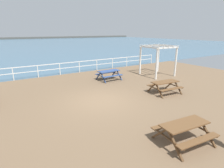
{
  "coord_description": "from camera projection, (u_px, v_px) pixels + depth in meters",
  "views": [
    {
      "loc": [
        -4.69,
        -8.65,
        3.9
      ],
      "look_at": [
        0.96,
        0.28,
        0.8
      ],
      "focal_mm": 29.05,
      "sensor_mm": 36.0,
      "label": 1
    }
  ],
  "objects": [
    {
      "name": "seaward_railing",
      "position": [
        60.0,
        67.0,
        16.59
      ],
      "size": [
        23.07,
        0.07,
        1.08
      ],
      "color": "white",
      "rests_on": "ground"
    },
    {
      "name": "picnic_table_near_left",
      "position": [
        165.0,
        84.0,
        11.71
      ],
      "size": [
        1.94,
        1.7,
        0.8
      ],
      "rotation": [
        0.0,
        0.0,
        -0.1
      ],
      "color": "brown",
      "rests_on": "ground"
    },
    {
      "name": "picnic_table_far_left",
      "position": [
        109.0,
        73.0,
        14.89
      ],
      "size": [
        1.85,
        1.6,
        0.8
      ],
      "rotation": [
        0.0,
        0.0,
        0.04
      ],
      "color": "#334C84",
      "rests_on": "ground"
    },
    {
      "name": "ground_plane",
      "position": [
        101.0,
        102.0,
        10.55
      ],
      "size": [
        30.0,
        24.0,
        0.2
      ],
      "primitive_type": "cube",
      "color": "brown"
    },
    {
      "name": "distant_shoreline",
      "position": [
        6.0,
        39.0,
        88.14
      ],
      "size": [
        142.0,
        6.0,
        1.8
      ],
      "primitive_type": "cube",
      "color": "#4C4C47",
      "rests_on": "ground"
    },
    {
      "name": "picnic_table_far_right",
      "position": [
        184.0,
        128.0,
        6.44
      ],
      "size": [
        1.95,
        1.71,
        0.8
      ],
      "rotation": [
        0.0,
        0.0,
        -0.11
      ],
      "color": "brown",
      "rests_on": "ground"
    },
    {
      "name": "sea_band",
      "position": [
        14.0,
        45.0,
        53.28
      ],
      "size": [
        142.0,
        90.0,
        0.01
      ],
      "primitive_type": "cube",
      "color": "#476B84",
      "rests_on": "ground"
    },
    {
      "name": "lattice_pergola",
      "position": [
        158.0,
        53.0,
        16.11
      ],
      "size": [
        2.58,
        2.69,
        2.7
      ],
      "rotation": [
        0.0,
        0.0,
        -0.06
      ],
      "color": "white",
      "rests_on": "ground"
    }
  ]
}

